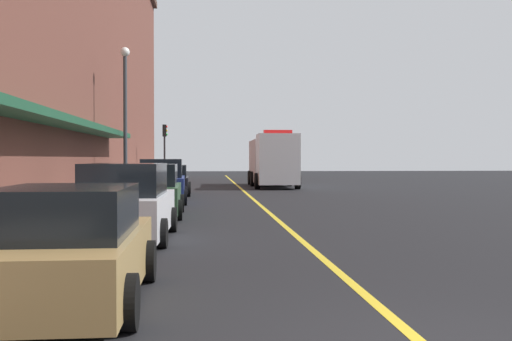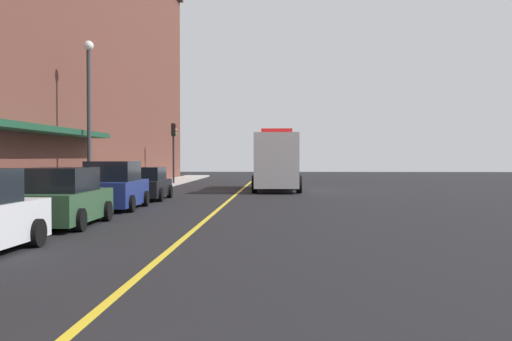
{
  "view_description": "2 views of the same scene",
  "coord_description": "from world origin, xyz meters",
  "px_view_note": "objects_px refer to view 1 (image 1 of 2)",
  "views": [
    {
      "loc": [
        -2.22,
        -5.66,
        1.91
      ],
      "look_at": [
        -0.51,
        14.48,
        1.49
      ],
      "focal_mm": 42.01,
      "sensor_mm": 36.0,
      "label": 1
    },
    {
      "loc": [
        2.4,
        -3.63,
        2.02
      ],
      "look_at": [
        1.11,
        28.64,
        1.32
      ],
      "focal_mm": 43.04,
      "sensor_mm": 36.0,
      "label": 2
    }
  ],
  "objects_px": {
    "parked_car_1": "(126,204)",
    "parked_car_4": "(170,181)",
    "street_lamp_left": "(125,105)",
    "parking_meter_1": "(82,191)",
    "box_truck": "(272,161)",
    "parked_car_2": "(150,192)",
    "parked_car_3": "(162,183)",
    "traffic_light_near": "(165,142)",
    "parking_meter_2": "(139,176)",
    "parked_car_0": "(69,249)"
  },
  "relations": [
    {
      "from": "parked_car_0",
      "to": "street_lamp_left",
      "type": "height_order",
      "value": "street_lamp_left"
    },
    {
      "from": "parked_car_0",
      "to": "box_truck",
      "type": "xyz_separation_m",
      "value": [
        6.21,
        31.67,
        0.99
      ]
    },
    {
      "from": "parked_car_4",
      "to": "parking_meter_1",
      "type": "relative_size",
      "value": 3.23
    },
    {
      "from": "parked_car_1",
      "to": "box_truck",
      "type": "xyz_separation_m",
      "value": [
        6.27,
        25.48,
        0.89
      ]
    },
    {
      "from": "parked_car_0",
      "to": "parked_car_2",
      "type": "height_order",
      "value": "parked_car_2"
    },
    {
      "from": "parked_car_2",
      "to": "box_truck",
      "type": "relative_size",
      "value": 0.49
    },
    {
      "from": "box_truck",
      "to": "parking_meter_2",
      "type": "distance_m",
      "value": 13.29
    },
    {
      "from": "parked_car_4",
      "to": "street_lamp_left",
      "type": "height_order",
      "value": "street_lamp_left"
    },
    {
      "from": "parked_car_2",
      "to": "parking_meter_2",
      "type": "relative_size",
      "value": 3.34
    },
    {
      "from": "parked_car_0",
      "to": "parked_car_3",
      "type": "relative_size",
      "value": 0.96
    },
    {
      "from": "parked_car_1",
      "to": "parking_meter_1",
      "type": "relative_size",
      "value": 3.43
    },
    {
      "from": "parking_meter_1",
      "to": "street_lamp_left",
      "type": "xyz_separation_m",
      "value": [
        -0.6,
        12.92,
        3.34
      ]
    },
    {
      "from": "parked_car_2",
      "to": "parked_car_4",
      "type": "bearing_deg",
      "value": -0.98
    },
    {
      "from": "parked_car_4",
      "to": "box_truck",
      "type": "distance_m",
      "value": 10.74
    },
    {
      "from": "parked_car_4",
      "to": "parking_meter_2",
      "type": "bearing_deg",
      "value": 147.45
    },
    {
      "from": "parked_car_2",
      "to": "parked_car_4",
      "type": "relative_size",
      "value": 1.03
    },
    {
      "from": "parked_car_1",
      "to": "parked_car_2",
      "type": "xyz_separation_m",
      "value": [
        0.04,
        5.58,
        -0.03
      ]
    },
    {
      "from": "street_lamp_left",
      "to": "parking_meter_1",
      "type": "bearing_deg",
      "value": -87.34
    },
    {
      "from": "traffic_light_near",
      "to": "parked_car_4",
      "type": "bearing_deg",
      "value": -85.1
    },
    {
      "from": "parking_meter_1",
      "to": "parked_car_2",
      "type": "bearing_deg",
      "value": 71.96
    },
    {
      "from": "street_lamp_left",
      "to": "traffic_light_near",
      "type": "xyz_separation_m",
      "value": [
        0.66,
        17.44,
        -1.24
      ]
    },
    {
      "from": "box_truck",
      "to": "street_lamp_left",
      "type": "height_order",
      "value": "street_lamp_left"
    },
    {
      "from": "street_lamp_left",
      "to": "parking_meter_2",
      "type": "bearing_deg",
      "value": 18.53
    },
    {
      "from": "box_truck",
      "to": "street_lamp_left",
      "type": "bearing_deg",
      "value": -35.98
    },
    {
      "from": "parking_meter_2",
      "to": "parked_car_3",
      "type": "bearing_deg",
      "value": -67.44
    },
    {
      "from": "parked_car_2",
      "to": "parked_car_3",
      "type": "xyz_separation_m",
      "value": [
        -0.02,
        5.82,
        0.06
      ]
    },
    {
      "from": "parked_car_0",
      "to": "traffic_light_near",
      "type": "height_order",
      "value": "traffic_light_near"
    },
    {
      "from": "parked_car_1",
      "to": "parked_car_4",
      "type": "bearing_deg",
      "value": 1.25
    },
    {
      "from": "parked_car_4",
      "to": "parked_car_2",
      "type": "bearing_deg",
      "value": 178.96
    },
    {
      "from": "parked_car_2",
      "to": "box_truck",
      "type": "height_order",
      "value": "box_truck"
    },
    {
      "from": "parked_car_4",
      "to": "parking_meter_1",
      "type": "distance_m",
      "value": 15.39
    },
    {
      "from": "parked_car_1",
      "to": "parked_car_2",
      "type": "relative_size",
      "value": 1.03
    },
    {
      "from": "parked_car_1",
      "to": "parked_car_4",
      "type": "height_order",
      "value": "parked_car_1"
    },
    {
      "from": "parked_car_3",
      "to": "parking_meter_1",
      "type": "height_order",
      "value": "parked_car_3"
    },
    {
      "from": "parked_car_0",
      "to": "street_lamp_left",
      "type": "relative_size",
      "value": 0.62
    },
    {
      "from": "parked_car_1",
      "to": "street_lamp_left",
      "type": "bearing_deg",
      "value": 8.96
    },
    {
      "from": "parked_car_1",
      "to": "traffic_light_near",
      "type": "relative_size",
      "value": 1.06
    },
    {
      "from": "parked_car_3",
      "to": "parking_meter_2",
      "type": "xyz_separation_m",
      "value": [
        -1.32,
        3.18,
        0.19
      ]
    },
    {
      "from": "parked_car_3",
      "to": "parked_car_0",
      "type": "bearing_deg",
      "value": 178.6
    },
    {
      "from": "parked_car_0",
      "to": "parking_meter_1",
      "type": "bearing_deg",
      "value": 9.51
    },
    {
      "from": "parked_car_3",
      "to": "traffic_light_near",
      "type": "bearing_deg",
      "value": 1.99
    },
    {
      "from": "parked_car_2",
      "to": "street_lamp_left",
      "type": "xyz_separation_m",
      "value": [
        -1.94,
        8.79,
        3.6
      ]
    },
    {
      "from": "parked_car_0",
      "to": "traffic_light_near",
      "type": "bearing_deg",
      "value": 1.35
    },
    {
      "from": "parked_car_2",
      "to": "street_lamp_left",
      "type": "height_order",
      "value": "street_lamp_left"
    },
    {
      "from": "parked_car_4",
      "to": "traffic_light_near",
      "type": "distance_m",
      "value": 15.29
    },
    {
      "from": "parked_car_3",
      "to": "parking_meter_2",
      "type": "bearing_deg",
      "value": 21.03
    },
    {
      "from": "parked_car_3",
      "to": "box_truck",
      "type": "bearing_deg",
      "value": -25.46
    },
    {
      "from": "parked_car_1",
      "to": "street_lamp_left",
      "type": "xyz_separation_m",
      "value": [
        -1.9,
        14.37,
        3.57
      ]
    },
    {
      "from": "parking_meter_2",
      "to": "traffic_light_near",
      "type": "xyz_separation_m",
      "value": [
        0.06,
        17.24,
        2.1
      ]
    },
    {
      "from": "parked_car_4",
      "to": "box_truck",
      "type": "height_order",
      "value": "box_truck"
    }
  ]
}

